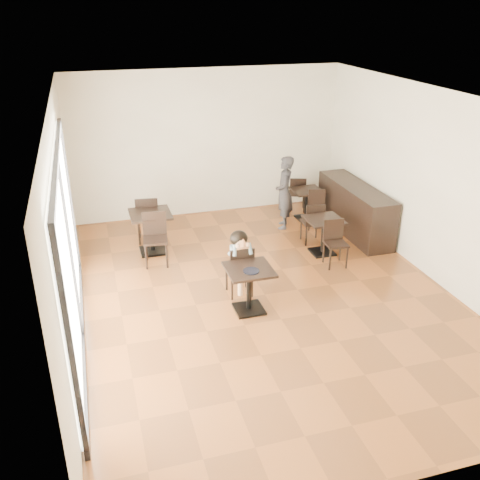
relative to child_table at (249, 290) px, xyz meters
name	(u,v)px	position (x,y,z in m)	size (l,w,h in m)	color
floor	(265,295)	(0.40, 0.39, -0.37)	(6.00, 8.00, 0.01)	brown
ceiling	(269,99)	(0.40, 0.39, 2.83)	(6.00, 8.00, 0.01)	silver
wall_back	(208,143)	(0.40, 4.39, 1.23)	(6.00, 0.01, 3.20)	white
wall_front	(413,356)	(0.40, -3.61, 1.23)	(6.00, 0.01, 3.20)	white
wall_left	(64,226)	(-2.60, 0.39, 1.23)	(0.01, 8.00, 3.20)	white
wall_right	(435,187)	(3.40, 0.39, 1.23)	(0.01, 8.00, 3.20)	white
storefront_window	(68,253)	(-2.57, -0.11, 1.03)	(0.04, 4.50, 2.60)	white
child_table	(249,290)	(0.00, 0.00, 0.00)	(0.70, 0.70, 0.74)	black
child_chair	(239,270)	(0.00, 0.55, 0.08)	(0.40, 0.40, 0.89)	black
child	(239,263)	(0.00, 0.55, 0.19)	(0.40, 0.56, 1.12)	slate
plate	(251,271)	(0.00, -0.10, 0.38)	(0.25, 0.25, 0.02)	black
pizza_slice	(243,245)	(0.00, 0.36, 0.60)	(0.26, 0.20, 0.06)	tan
adult_patron	(284,193)	(1.72, 3.04, 0.41)	(0.57, 0.37, 1.56)	#323136
cafe_table_mid	(323,236)	(1.98, 1.60, -0.02)	(0.67, 0.67, 0.71)	black
cafe_table_left	(152,233)	(-1.16, 2.58, 0.03)	(0.76, 0.76, 0.81)	black
cafe_table_back	(306,204)	(2.37, 3.34, -0.03)	(0.64, 0.64, 0.68)	black
chair_mid_a	(312,222)	(1.98, 2.15, 0.06)	(0.38, 0.38, 0.85)	black
chair_mid_b	(336,244)	(1.98, 1.05, 0.06)	(0.38, 0.38, 0.85)	black
chair_left_a	(148,218)	(-1.16, 3.13, 0.11)	(0.44, 0.44, 0.97)	black
chair_left_b	(156,240)	(-1.16, 2.03, 0.11)	(0.44, 0.44, 0.97)	black
chair_back_a	(297,193)	(2.37, 3.89, 0.04)	(0.37, 0.37, 0.82)	black
chair_back_b	(317,210)	(2.37, 2.79, 0.04)	(0.37, 0.37, 0.82)	black
service_counter	(355,209)	(3.05, 2.39, 0.13)	(0.60, 2.40, 1.00)	black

